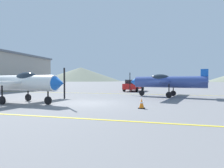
% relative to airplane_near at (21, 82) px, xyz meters
% --- Properties ---
extents(ground_plane, '(400.00, 400.00, 0.00)m').
position_rel_airplane_near_xyz_m(ground_plane, '(4.67, 0.97, -1.45)').
color(ground_plane, slate).
extents(apron_line_near, '(80.00, 0.16, 0.01)m').
position_rel_airplane_near_xyz_m(apron_line_near, '(4.67, -3.86, -1.45)').
color(apron_line_near, yellow).
rests_on(apron_line_near, ground_plane).
extents(apron_line_far, '(80.00, 0.16, 0.01)m').
position_rel_airplane_near_xyz_m(apron_line_far, '(4.67, 9.94, -1.45)').
color(apron_line_far, yellow).
rests_on(apron_line_far, ground_plane).
extents(airplane_near, '(7.52, 8.62, 2.58)m').
position_rel_airplane_near_xyz_m(airplane_near, '(0.00, 0.00, 0.00)').
color(airplane_near, white).
rests_on(airplane_near, ground_plane).
extents(airplane_mid, '(7.54, 8.57, 2.58)m').
position_rel_airplane_near_xyz_m(airplane_mid, '(10.03, 7.58, 0.00)').
color(airplane_mid, '#33478C').
rests_on(airplane_mid, ground_plane).
extents(car_sedan, '(2.59, 4.55, 1.62)m').
position_rel_airplane_near_xyz_m(car_sedan, '(5.82, 15.20, -0.61)').
color(car_sedan, red).
rests_on(car_sedan, ground_plane).
extents(traffic_cone_front, '(0.36, 0.36, 0.59)m').
position_rel_airplane_near_xyz_m(traffic_cone_front, '(8.49, -0.42, -1.16)').
color(traffic_cone_front, black).
rests_on(traffic_cone_front, ground_plane).
extents(hangar_building, '(10.40, 14.56, 5.80)m').
position_rel_airplane_near_xyz_m(hangar_building, '(-16.60, 14.68, 1.46)').
color(hangar_building, '#9E998E').
rests_on(hangar_building, ground_plane).
extents(hill_left, '(78.41, 78.41, 13.32)m').
position_rel_airplane_near_xyz_m(hill_left, '(-65.40, 156.01, 5.21)').
color(hill_left, slate).
rests_on(hill_left, ground_plane).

